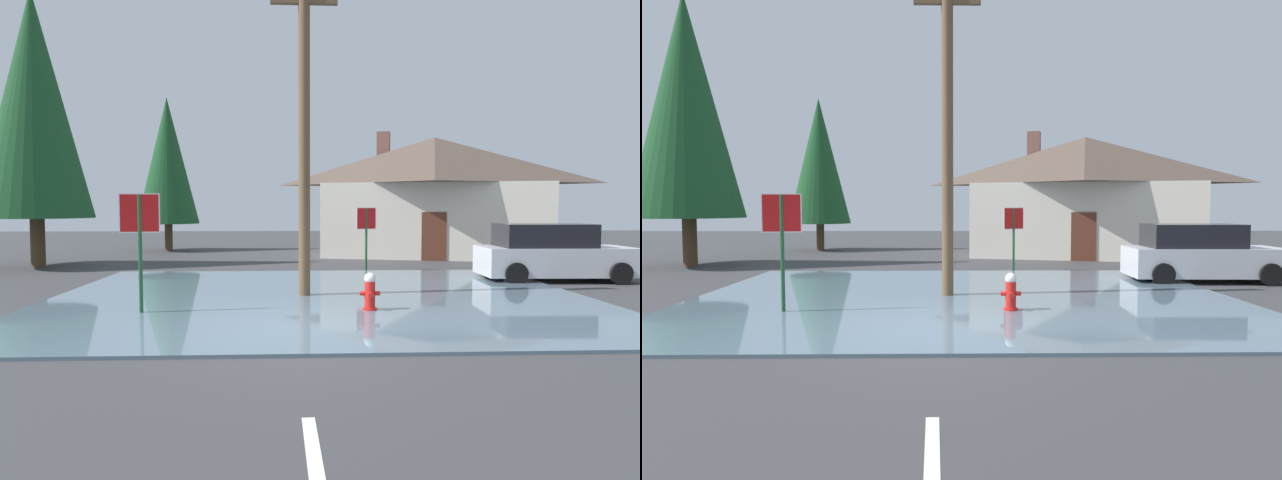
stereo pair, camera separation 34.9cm
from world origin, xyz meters
TOP-DOWN VIEW (x-y plane):
  - ground_plane at (0.00, 0.00)m, footprint 80.00×80.00m
  - flood_puddle at (0.61, 3.46)m, footprint 12.85×10.40m
  - lane_stop_bar at (0.18, -1.13)m, footprint 4.01×0.62m
  - stop_sign_near at (-3.16, 1.56)m, footprint 0.80×0.14m
  - fire_hydrant at (1.56, 1.63)m, footprint 0.42×0.36m
  - utility_pole at (0.22, 3.60)m, footprint 1.60×0.28m
  - stop_sign_far at (2.43, 8.93)m, footprint 0.70×0.28m
  - house at (6.29, 14.83)m, footprint 11.31×7.79m
  - parked_car at (7.69, 6.32)m, footprint 4.46×2.12m
  - pine_tree_tall_left at (-6.38, 18.04)m, footprint 3.06×3.06m
  - pine_tree_mid_left at (-9.49, 10.80)m, footprint 4.03×4.03m

SIDE VIEW (x-z plane):
  - ground_plane at x=0.00m, z-range -0.10..0.00m
  - lane_stop_bar at x=0.18m, z-range 0.00..0.01m
  - flood_puddle at x=0.61m, z-range 0.00..0.06m
  - fire_hydrant at x=1.56m, z-range -0.01..0.84m
  - parked_car at x=7.69m, z-range -0.04..1.67m
  - stop_sign_far at x=2.43m, z-range 0.47..2.66m
  - stop_sign_near at x=-3.16m, z-range 0.55..3.05m
  - house at x=6.29m, z-range -0.11..5.65m
  - utility_pole at x=0.22m, z-range 0.17..7.87m
  - pine_tree_tall_left at x=-6.38m, z-range 0.68..8.33m
  - pine_tree_mid_left at x=-9.49m, z-range 0.89..10.95m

